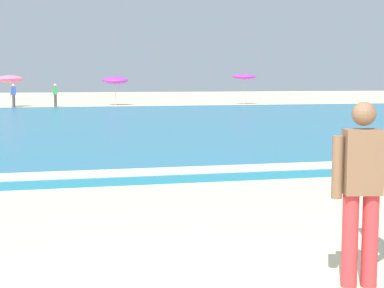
{
  "coord_description": "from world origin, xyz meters",
  "views": [
    {
      "loc": [
        -1.39,
        -4.46,
        1.94
      ],
      "look_at": [
        0.39,
        2.87,
        1.1
      ],
      "focal_mm": 55.21,
      "sensor_mm": 36.0,
      "label": 1
    }
  ],
  "objects_px": {
    "beach_umbrella_2": "(115,80)",
    "beach_umbrella_3": "(244,77)",
    "beachgoer_near_row_left": "(14,95)",
    "beach_umbrella_1": "(10,79)",
    "beachgoer_near_row_mid": "(55,94)"
  },
  "relations": [
    {
      "from": "beach_umbrella_3",
      "to": "beachgoer_near_row_left",
      "type": "distance_m",
      "value": 16.84
    },
    {
      "from": "beach_umbrella_2",
      "to": "beachgoer_near_row_left",
      "type": "bearing_deg",
      "value": -165.91
    },
    {
      "from": "beach_umbrella_3",
      "to": "beach_umbrella_1",
      "type": "bearing_deg",
      "value": -178.59
    },
    {
      "from": "beach_umbrella_2",
      "to": "beachgoer_near_row_left",
      "type": "relative_size",
      "value": 1.36
    },
    {
      "from": "beach_umbrella_2",
      "to": "beach_umbrella_3",
      "type": "relative_size",
      "value": 0.94
    },
    {
      "from": "beach_umbrella_2",
      "to": "beachgoer_near_row_left",
      "type": "distance_m",
      "value": 7.29
    },
    {
      "from": "beach_umbrella_1",
      "to": "beachgoer_near_row_left",
      "type": "bearing_deg",
      "value": -75.69
    },
    {
      "from": "beachgoer_near_row_mid",
      "to": "beach_umbrella_1",
      "type": "bearing_deg",
      "value": 169.75
    },
    {
      "from": "beach_umbrella_2",
      "to": "beach_umbrella_3",
      "type": "bearing_deg",
      "value": -2.29
    },
    {
      "from": "beach_umbrella_2",
      "to": "beachgoer_near_row_mid",
      "type": "distance_m",
      "value": 4.58
    },
    {
      "from": "beach_umbrella_2",
      "to": "beachgoer_near_row_mid",
      "type": "xyz_separation_m",
      "value": [
        -4.27,
        -1.34,
        -0.97
      ]
    },
    {
      "from": "beach_umbrella_1",
      "to": "beachgoer_near_row_mid",
      "type": "distance_m",
      "value": 3.2
    },
    {
      "from": "beach_umbrella_2",
      "to": "beach_umbrella_3",
      "type": "xyz_separation_m",
      "value": [
        9.74,
        -0.39,
        0.26
      ]
    },
    {
      "from": "beach_umbrella_2",
      "to": "beach_umbrella_3",
      "type": "distance_m",
      "value": 9.75
    },
    {
      "from": "beach_umbrella_2",
      "to": "beachgoer_near_row_mid",
      "type": "bearing_deg",
      "value": -162.53
    }
  ]
}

